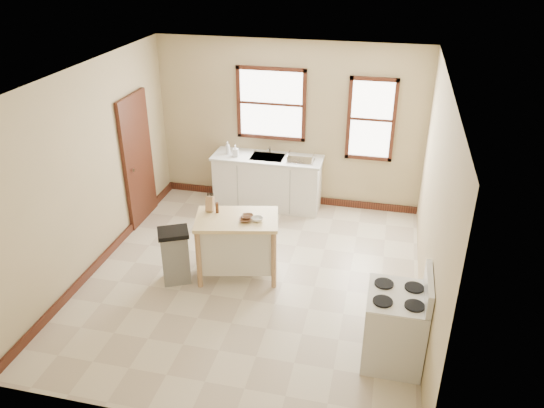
{
  "coord_description": "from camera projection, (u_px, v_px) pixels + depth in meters",
  "views": [
    {
      "loc": [
        1.64,
        -5.85,
        4.26
      ],
      "look_at": [
        0.19,
        0.4,
        0.98
      ],
      "focal_mm": 35.0,
      "sensor_mm": 36.0,
      "label": 1
    }
  ],
  "objects": [
    {
      "name": "sink_counter",
      "position": [
        268.0,
        182.0,
        9.1
      ],
      "size": [
        1.86,
        0.62,
        0.92
      ],
      "primitive_type": null,
      "color": "silver",
      "rests_on": "ground"
    },
    {
      "name": "dish_rack",
      "position": [
        301.0,
        158.0,
        8.7
      ],
      "size": [
        0.52,
        0.46,
        0.11
      ],
      "primitive_type": null,
      "rotation": [
        0.0,
        0.0,
        0.37
      ],
      "color": "silver",
      "rests_on": "sink_counter"
    },
    {
      "name": "floor",
      "position": [
        252.0,
        278.0,
        7.34
      ],
      "size": [
        5.0,
        5.0,
        0.0
      ],
      "primitive_type": "plane",
      "color": "beige",
      "rests_on": "ground"
    },
    {
      "name": "bowl_b",
      "position": [
        248.0,
        217.0,
        7.02
      ],
      "size": [
        0.2,
        0.2,
        0.04
      ],
      "primitive_type": "imported",
      "rotation": [
        0.0,
        0.0,
        0.31
      ],
      "color": "brown",
      "rests_on": "kitchen_island"
    },
    {
      "name": "soap_bottle_b",
      "position": [
        235.0,
        151.0,
        8.87
      ],
      "size": [
        0.1,
        0.1,
        0.2
      ],
      "primitive_type": "imported",
      "rotation": [
        0.0,
        0.0,
        0.14
      ],
      "color": "#B2B2B2",
      "rests_on": "sink_counter"
    },
    {
      "name": "ceiling",
      "position": [
        248.0,
        77.0,
        6.07
      ],
      "size": [
        5.0,
        5.0,
        0.0
      ],
      "primitive_type": "plane",
      "rotation": [
        3.14,
        0.0,
        0.0
      ],
      "color": "white",
      "rests_on": "ground"
    },
    {
      "name": "bowl_c",
      "position": [
        257.0,
        219.0,
        6.95
      ],
      "size": [
        0.19,
        0.19,
        0.05
      ],
      "primitive_type": "imported",
      "rotation": [
        0.0,
        0.0,
        0.39
      ],
      "color": "silver",
      "rests_on": "kitchen_island"
    },
    {
      "name": "wall_back",
      "position": [
        289.0,
        125.0,
        8.87
      ],
      "size": [
        4.5,
        0.04,
        2.8
      ],
      "primitive_type": "cube",
      "color": "tan",
      "rests_on": "ground"
    },
    {
      "name": "baseboard_left",
      "position": [
        106.0,
        255.0,
        7.76
      ],
      "size": [
        0.04,
        5.0,
        0.12
      ],
      "primitive_type": "cube",
      "color": "black",
      "rests_on": "ground"
    },
    {
      "name": "kitchen_island",
      "position": [
        238.0,
        247.0,
        7.24
      ],
      "size": [
        1.22,
        0.92,
        0.89
      ],
      "primitive_type": null,
      "rotation": [
        0.0,
        0.0,
        0.22
      ],
      "color": "#E2C785",
      "rests_on": "ground"
    },
    {
      "name": "faucet",
      "position": [
        270.0,
        147.0,
        9.0
      ],
      "size": [
        0.03,
        0.03,
        0.22
      ],
      "primitive_type": "cylinder",
      "color": "silver",
      "rests_on": "sink_counter"
    },
    {
      "name": "window_side",
      "position": [
        371.0,
        120.0,
        8.5
      ],
      "size": [
        0.77,
        0.06,
        1.37
      ],
      "primitive_type": null,
      "color": "black",
      "rests_on": "wall_back"
    },
    {
      "name": "wall_right",
      "position": [
        434.0,
        205.0,
        6.26
      ],
      "size": [
        0.04,
        5.0,
        2.8
      ],
      "primitive_type": "cube",
      "color": "tan",
      "rests_on": "ground"
    },
    {
      "name": "knife_block",
      "position": [
        210.0,
        204.0,
        7.17
      ],
      "size": [
        0.11,
        0.11,
        0.2
      ],
      "primitive_type": null,
      "rotation": [
        0.0,
        0.0,
        0.06
      ],
      "color": "tan",
      "rests_on": "kitchen_island"
    },
    {
      "name": "bowl_a",
      "position": [
        245.0,
        220.0,
        6.95
      ],
      "size": [
        0.19,
        0.19,
        0.04
      ],
      "primitive_type": "imported",
      "rotation": [
        0.0,
        0.0,
        0.15
      ],
      "color": "brown",
      "rests_on": "kitchen_island"
    },
    {
      "name": "gas_stove",
      "position": [
        396.0,
        317.0,
        5.72
      ],
      "size": [
        0.7,
        0.71,
        1.14
      ],
      "primitive_type": null,
      "color": "silver",
      "rests_on": "ground"
    },
    {
      "name": "baseboard_back",
      "position": [
        287.0,
        197.0,
        9.46
      ],
      "size": [
        4.5,
        0.04,
        0.12
      ],
      "primitive_type": "cube",
      "color": "black",
      "rests_on": "ground"
    },
    {
      "name": "pepper_grinder",
      "position": [
        217.0,
        208.0,
        7.13
      ],
      "size": [
        0.05,
        0.05,
        0.15
      ],
      "primitive_type": "cylinder",
      "rotation": [
        0.0,
        0.0,
        0.27
      ],
      "color": "#432412",
      "rests_on": "kitchen_island"
    },
    {
      "name": "door_left",
      "position": [
        138.0,
        160.0,
        8.44
      ],
      "size": [
        0.06,
        0.9,
        2.1
      ],
      "primitive_type": "cube",
      "color": "black",
      "rests_on": "ground"
    },
    {
      "name": "window_main",
      "position": [
        271.0,
        104.0,
        8.76
      ],
      "size": [
        1.17,
        0.06,
        1.22
      ],
      "primitive_type": null,
      "color": "black",
      "rests_on": "wall_back"
    },
    {
      "name": "soap_bottle_a",
      "position": [
        228.0,
        148.0,
        8.97
      ],
      "size": [
        0.1,
        0.11,
        0.22
      ],
      "primitive_type": "imported",
      "rotation": [
        0.0,
        0.0,
        -0.3
      ],
      "color": "#B2B2B2",
      "rests_on": "sink_counter"
    },
    {
      "name": "wall_left",
      "position": [
        89.0,
        171.0,
        7.16
      ],
      "size": [
        0.04,
        5.0,
        2.8
      ],
      "primitive_type": "cube",
      "color": "tan",
      "rests_on": "ground"
    },
    {
      "name": "trash_bin",
      "position": [
        175.0,
        256.0,
        7.14
      ],
      "size": [
        0.51,
        0.48,
        0.78
      ],
      "primitive_type": null,
      "rotation": [
        0.0,
        0.0,
        0.46
      ],
      "color": "gray",
      "rests_on": "ground"
    }
  ]
}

